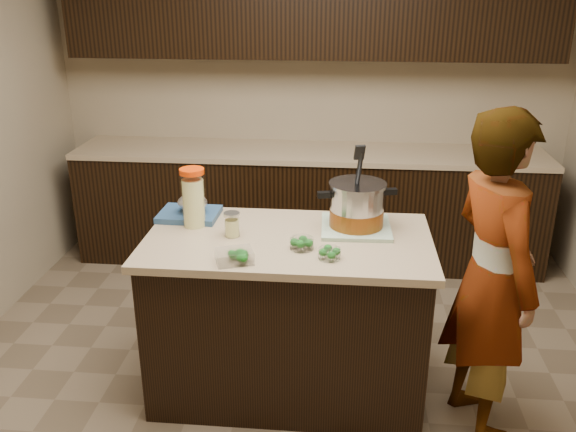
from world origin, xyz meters
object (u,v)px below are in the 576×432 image
object	(u,v)px
island	(288,315)
stock_pot	(357,208)
lemonade_pitcher	(193,200)
person	(492,279)

from	to	relation	value
island	stock_pot	size ratio (longest dim) A/B	3.45
island	lemonade_pitcher	world-z (taller)	lemonade_pitcher
stock_pot	island	bearing A→B (deg)	-169.27
island	lemonade_pitcher	distance (m)	0.79
lemonade_pitcher	person	size ratio (longest dim) A/B	0.19
lemonade_pitcher	stock_pot	bearing A→B (deg)	2.67
person	island	bearing A→B (deg)	59.71
stock_pot	person	xyz separation A→B (m)	(0.64, -0.35, -0.20)
island	stock_pot	xyz separation A→B (m)	(0.34, 0.16, 0.57)
stock_pot	person	distance (m)	0.75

